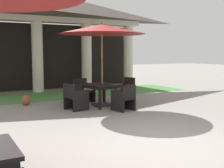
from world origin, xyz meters
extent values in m
plane|color=gray|center=(0.00, 0.00, 0.00)|extent=(60.00, 60.00, 0.00)
cylinder|color=beige|center=(0.00, 8.65, 1.55)|extent=(0.49, 0.49, 3.10)
cylinder|color=beige|center=(2.38, 8.65, 1.55)|extent=(0.49, 0.49, 3.10)
cylinder|color=beige|center=(4.76, 8.65, 1.55)|extent=(0.49, 0.49, 3.10)
cube|color=beige|center=(0.00, 8.65, 3.22)|extent=(10.33, 0.70, 0.24)
pyramid|color=#514742|center=(0.00, 8.65, 3.91)|extent=(10.73, 3.02, 1.14)
cube|color=black|center=(0.00, 9.55, 1.55)|extent=(10.13, 0.16, 3.10)
cube|color=#47843D|center=(0.00, 7.20, 0.00)|extent=(12.53, 2.51, 0.01)
cube|color=black|center=(-2.83, -0.42, 0.30)|extent=(0.07, 0.07, 0.59)
cube|color=black|center=(0.96, 4.24, 0.71)|extent=(1.18, 1.18, 0.05)
cube|color=black|center=(0.96, 4.24, 0.64)|extent=(1.08, 1.08, 0.09)
cube|color=black|center=(0.60, 3.69, 0.30)|extent=(0.08, 0.08, 0.60)
cube|color=black|center=(1.50, 3.88, 0.30)|extent=(0.08, 0.08, 0.60)
cube|color=black|center=(0.41, 4.60, 0.30)|extent=(0.08, 0.08, 0.60)
cube|color=black|center=(1.32, 4.78, 0.30)|extent=(0.08, 0.08, 0.60)
cube|color=#2D2D2D|center=(0.96, 4.24, 0.03)|extent=(0.55, 0.55, 0.07)
cylinder|color=olive|center=(0.96, 4.24, 1.25)|extent=(0.04, 0.04, 2.49)
cone|color=maroon|center=(0.96, 4.24, 2.52)|extent=(2.81, 2.81, 0.31)
sphere|color=olive|center=(0.96, 4.24, 2.71)|extent=(0.06, 0.06, 0.06)
cube|color=black|center=(-0.05, 4.03, 0.42)|extent=(0.66, 0.68, 0.07)
cube|color=#E0CC7F|center=(-0.05, 4.03, 0.48)|extent=(0.61, 0.63, 0.05)
cube|color=black|center=(-0.30, 3.98, 0.64)|extent=(0.18, 0.58, 0.37)
cube|color=black|center=(-0.10, 4.29, 0.32)|extent=(0.56, 0.17, 0.63)
cube|color=black|center=(0.00, 3.77, 0.32)|extent=(0.56, 0.17, 0.63)
cube|color=black|center=(0.14, 4.34, 0.19)|extent=(0.07, 0.07, 0.38)
cube|color=black|center=(0.25, 3.82, 0.19)|extent=(0.07, 0.07, 0.38)
cube|color=black|center=(-0.35, 4.24, 0.19)|extent=(0.07, 0.07, 0.38)
cube|color=black|center=(-0.24, 3.72, 0.19)|extent=(0.07, 0.07, 0.38)
cube|color=black|center=(1.16, 3.23, 0.39)|extent=(0.62, 0.64, 0.07)
cube|color=#E0CC7F|center=(1.16, 3.23, 0.45)|extent=(0.57, 0.59, 0.05)
cube|color=black|center=(1.22, 2.98, 0.60)|extent=(0.52, 0.16, 0.37)
cube|color=black|center=(0.93, 3.18, 0.32)|extent=(0.17, 0.55, 0.64)
cube|color=black|center=(1.40, 3.28, 0.32)|extent=(0.17, 0.55, 0.64)
cube|color=black|center=(0.89, 3.42, 0.18)|extent=(0.07, 0.07, 0.35)
cube|color=black|center=(1.34, 3.52, 0.18)|extent=(0.07, 0.07, 0.35)
cube|color=black|center=(0.99, 2.94, 0.18)|extent=(0.07, 0.07, 0.35)
cube|color=black|center=(1.44, 3.03, 0.18)|extent=(0.07, 0.07, 0.35)
cube|color=black|center=(0.75, 5.24, 0.39)|extent=(0.67, 0.67, 0.07)
cube|color=#E0CC7F|center=(0.75, 5.24, 0.45)|extent=(0.61, 0.62, 0.05)
cube|color=black|center=(0.70, 5.50, 0.63)|extent=(0.57, 0.17, 0.39)
cube|color=black|center=(1.01, 5.30, 0.33)|extent=(0.17, 0.57, 0.66)
cube|color=black|center=(0.49, 5.19, 0.33)|extent=(0.17, 0.57, 0.66)
cube|color=black|center=(1.05, 5.05, 0.18)|extent=(0.07, 0.07, 0.36)
cube|color=black|center=(0.55, 4.94, 0.18)|extent=(0.07, 0.07, 0.36)
cube|color=black|center=(0.95, 5.55, 0.18)|extent=(0.07, 0.07, 0.36)
cube|color=black|center=(0.45, 5.44, 0.18)|extent=(0.07, 0.07, 0.36)
cube|color=black|center=(1.97, 4.44, 0.41)|extent=(0.60, 0.62, 0.07)
cube|color=#E0CC7F|center=(1.97, 4.44, 0.47)|extent=(0.55, 0.57, 0.05)
cube|color=black|center=(2.19, 4.49, 0.66)|extent=(0.16, 0.53, 0.44)
cube|color=black|center=(2.02, 4.20, 0.33)|extent=(0.50, 0.16, 0.66)
cube|color=black|center=(1.92, 4.68, 0.33)|extent=(0.50, 0.16, 0.66)
cube|color=black|center=(1.80, 4.17, 0.19)|extent=(0.07, 0.07, 0.37)
cube|color=black|center=(1.70, 4.63, 0.19)|extent=(0.07, 0.07, 0.37)
cube|color=black|center=(2.23, 4.26, 0.19)|extent=(0.07, 0.07, 0.37)
cube|color=black|center=(2.14, 4.72, 0.19)|extent=(0.07, 0.07, 0.37)
ellipsoid|color=brown|center=(-1.25, 5.54, 0.18)|extent=(0.30, 0.30, 0.37)
sphere|color=brown|center=(-1.25, 5.54, 0.41)|extent=(0.08, 0.08, 0.08)
camera|label=1|loc=(-3.41, -4.28, 1.79)|focal=46.66mm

